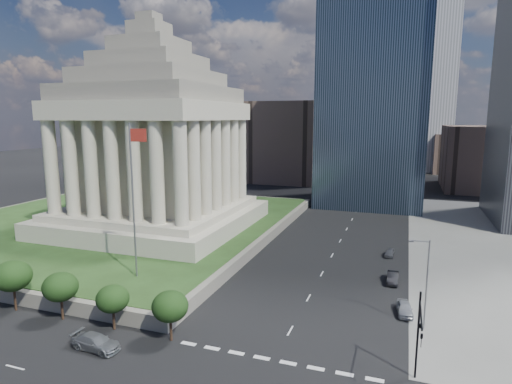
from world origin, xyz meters
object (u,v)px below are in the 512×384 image
at_px(war_memorial, 153,124).
at_px(parked_sedan_mid, 393,278).
at_px(parked_sedan_near, 405,308).
at_px(flagpole, 134,193).
at_px(parked_sedan_far, 390,253).
at_px(traffic_signal_ne, 419,332).
at_px(suv_grey, 96,342).
at_px(street_lamp_north, 425,280).

bearing_deg(war_memorial, parked_sedan_mid, -12.99).
bearing_deg(parked_sedan_near, flagpole, -179.76).
relative_size(parked_sedan_mid, parked_sedan_far, 1.20).
height_order(traffic_signal_ne, parked_sedan_near, traffic_signal_ne).
height_order(suv_grey, parked_sedan_near, suv_grey).
height_order(flagpole, suv_grey, flagpole).
xyz_separation_m(traffic_signal_ne, street_lamp_north, (0.83, 11.30, 0.41)).
relative_size(parked_sedan_near, parked_sedan_mid, 0.97).
distance_m(war_memorial, parked_sedan_mid, 49.55).
bearing_deg(street_lamp_north, parked_sedan_near, 119.28).
height_order(traffic_signal_ne, parked_sedan_far, traffic_signal_ne).
bearing_deg(street_lamp_north, parked_sedan_far, 99.95).
relative_size(flagpole, parked_sedan_mid, 4.64).
relative_size(war_memorial, flagpole, 1.95).
height_order(parked_sedan_near, parked_sedan_mid, parked_sedan_mid).
height_order(street_lamp_north, parked_sedan_far, street_lamp_north).
bearing_deg(traffic_signal_ne, war_memorial, 143.58).
bearing_deg(parked_sedan_far, war_memorial, -172.48).
distance_m(street_lamp_north, parked_sedan_near, 6.21).
bearing_deg(traffic_signal_ne, suv_grey, -172.91).
bearing_deg(flagpole, parked_sedan_near, 7.28).
xyz_separation_m(war_memorial, flagpole, (12.17, -24.00, -8.29)).
xyz_separation_m(flagpole, parked_sedan_far, (30.83, 25.67, -12.50)).
bearing_deg(flagpole, traffic_signal_ne, -16.71).
xyz_separation_m(suv_grey, parked_sedan_far, (26.08, 39.65, -0.14)).
relative_size(war_memorial, street_lamp_north, 3.90).
bearing_deg(traffic_signal_ne, flagpole, 163.29).
bearing_deg(suv_grey, parked_sedan_far, -29.40).
xyz_separation_m(suv_grey, parked_sedan_mid, (26.95, 27.86, -0.04)).
distance_m(traffic_signal_ne, street_lamp_north, 11.34).
height_order(war_memorial, flagpole, war_memorial).
bearing_deg(traffic_signal_ne, parked_sedan_far, 95.56).
relative_size(war_memorial, traffic_signal_ne, 4.88).
bearing_deg(suv_grey, parked_sedan_mid, -40.11).
bearing_deg(flagpole, parked_sedan_mid, 23.65).
distance_m(war_memorial, street_lamp_north, 54.92).
bearing_deg(war_memorial, parked_sedan_near, -23.45).
bearing_deg(traffic_signal_ne, parked_sedan_near, 93.93).
xyz_separation_m(flagpole, suv_grey, (4.75, -13.98, -12.36)).
height_order(street_lamp_north, parked_sedan_near, street_lamp_north).
height_order(war_memorial, traffic_signal_ne, war_memorial).
relative_size(street_lamp_north, parked_sedan_far, 2.78).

